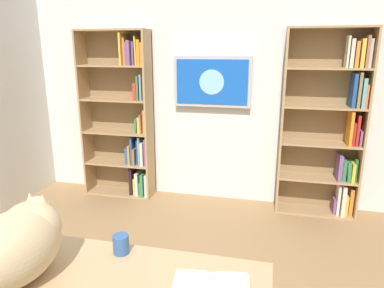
% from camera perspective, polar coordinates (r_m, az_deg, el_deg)
% --- Properties ---
extents(wall_back, '(4.52, 0.06, 2.70)m').
position_cam_1_polar(wall_back, '(4.06, 3.93, 9.37)').
color(wall_back, silver).
rests_on(wall_back, ground).
extents(bookshelf_left, '(0.84, 0.28, 1.98)m').
position_cam_1_polar(bookshelf_left, '(3.95, 21.83, 2.62)').
color(bookshelf_left, tan).
rests_on(bookshelf_left, ground).
extents(bookshelf_right, '(0.84, 0.28, 1.98)m').
position_cam_1_polar(bookshelf_right, '(4.27, -10.79, 4.04)').
color(bookshelf_right, tan).
rests_on(bookshelf_right, ground).
extents(wall_mounted_tv, '(0.87, 0.07, 0.56)m').
position_cam_1_polar(wall_mounted_tv, '(3.98, 3.30, 10.09)').
color(wall_mounted_tv, '#B7B7BC').
extents(cat, '(0.32, 0.57, 0.34)m').
position_cam_1_polar(cat, '(1.77, -26.05, -13.94)').
color(cat, '#D1B284').
rests_on(cat, desk).
extents(open_binder, '(0.36, 0.26, 0.02)m').
position_cam_1_polar(open_binder, '(1.61, 3.14, -22.34)').
color(open_binder, white).
rests_on(open_binder, desk).
extents(coffee_mug, '(0.08, 0.08, 0.10)m').
position_cam_1_polar(coffee_mug, '(1.84, -11.51, -15.72)').
color(coffee_mug, '#335999').
rests_on(coffee_mug, desk).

